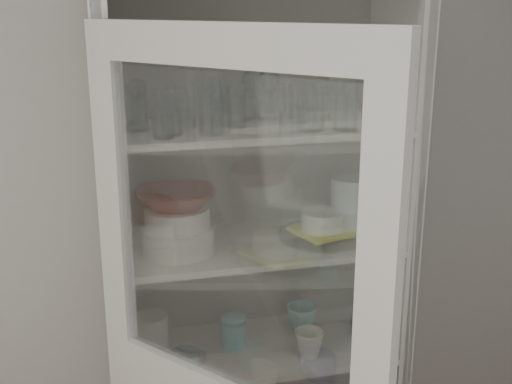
{
  "coord_description": "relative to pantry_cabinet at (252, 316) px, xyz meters",
  "views": [
    {
      "loc": [
        -0.3,
        -0.73,
        2.04
      ],
      "look_at": [
        0.2,
        1.27,
        1.43
      ],
      "focal_mm": 45.0,
      "sensor_mm": 36.0,
      "label": 1
    }
  ],
  "objects": [
    {
      "name": "tumbler_2",
      "position": [
        -0.14,
        -0.19,
        0.78
      ],
      "size": [
        0.08,
        0.08,
        0.12
      ],
      "primitive_type": "cylinder",
      "rotation": [
        0.0,
        0.0,
        0.43
      ],
      "color": "silver",
      "rests_on": "shelf_glass"
    },
    {
      "name": "plate_stack_front",
      "position": [
        -0.27,
        -0.1,
        0.36
      ],
      "size": [
        0.24,
        0.24,
        0.08
      ],
      "primitive_type": "cylinder",
      "color": "white",
      "rests_on": "shelf_plates"
    },
    {
      "name": "tumbler_8",
      "position": [
        -0.23,
        -0.07,
        0.79
      ],
      "size": [
        0.09,
        0.09,
        0.14
      ],
      "primitive_type": "cylinder",
      "rotation": [
        0.0,
        0.0,
        -0.4
      ],
      "color": "silver",
      "rests_on": "shelf_glass"
    },
    {
      "name": "pantry_cabinet",
      "position": [
        0.0,
        0.0,
        0.0
      ],
      "size": [
        1.0,
        0.45,
        2.1
      ],
      "color": "silver",
      "rests_on": "floor"
    },
    {
      "name": "tumbler_4",
      "position": [
        0.14,
        -0.2,
        0.8
      ],
      "size": [
        0.08,
        0.08,
        0.16
      ],
      "primitive_type": "cylinder",
      "rotation": [
        0.0,
        0.0,
        -0.08
      ],
      "color": "silver",
      "rests_on": "shelf_glass"
    },
    {
      "name": "mug_blue",
      "position": [
        0.41,
        -0.11,
        -0.03
      ],
      "size": [
        0.15,
        0.15,
        0.1
      ],
      "primitive_type": "imported",
      "rotation": [
        0.0,
        0.0,
        -0.19
      ],
      "color": "#1026A3",
      "rests_on": "shelf_mugs"
    },
    {
      "name": "goblet_1",
      "position": [
        0.06,
        0.01,
        0.81
      ],
      "size": [
        0.08,
        0.08,
        0.19
      ],
      "primitive_type": null,
      "color": "silver",
      "rests_on": "shelf_glass"
    },
    {
      "name": "white_ramekin",
      "position": [
        0.23,
        -0.09,
        0.38
      ],
      "size": [
        0.18,
        0.18,
        0.06
      ],
      "primitive_type": "cylinder",
      "rotation": [
        0.0,
        0.0,
        0.26
      ],
      "color": "white",
      "rests_on": "yellow_trivet"
    },
    {
      "name": "tumbler_7",
      "position": [
        -0.38,
        -0.08,
        0.79
      ],
      "size": [
        0.09,
        0.09,
        0.14
      ],
      "primitive_type": "cylinder",
      "rotation": [
        0.0,
        0.0,
        0.38
      ],
      "color": "silver",
      "rests_on": "shelf_glass"
    },
    {
      "name": "tumbler_6",
      "position": [
        0.24,
        -0.23,
        0.8
      ],
      "size": [
        0.09,
        0.09,
        0.15
      ],
      "primitive_type": "cylinder",
      "rotation": [
        0.0,
        0.0,
        -0.16
      ],
      "color": "silver",
      "rests_on": "shelf_glass"
    },
    {
      "name": "wall_back",
      "position": [
        -0.2,
        0.16,
        0.36
      ],
      "size": [
        3.6,
        0.02,
        2.6
      ],
      "primitive_type": "cube",
      "color": "#B9B7B4",
      "rests_on": "ground"
    },
    {
      "name": "measuring_cups",
      "position": [
        -0.26,
        -0.13,
        -0.06
      ],
      "size": [
        0.1,
        0.1,
        0.04
      ],
      "primitive_type": "cylinder",
      "color": "#AFB0C2",
      "rests_on": "shelf_mugs"
    },
    {
      "name": "goblet_3",
      "position": [
        0.25,
        0.01,
        0.8
      ],
      "size": [
        0.07,
        0.07,
        0.15
      ],
      "primitive_type": null,
      "color": "silver",
      "rests_on": "shelf_glass"
    },
    {
      "name": "terracotta_bowl",
      "position": [
        -0.27,
        -0.1,
        0.5
      ],
      "size": [
        0.29,
        0.29,
        0.06
      ],
      "primitive_type": "imported",
      "rotation": [
        0.0,
        0.0,
        -0.15
      ],
      "color": "maroon",
      "rests_on": "cream_bowl"
    },
    {
      "name": "tumbler_10",
      "position": [
        -0.07,
        -0.09,
        0.78
      ],
      "size": [
        0.07,
        0.07,
        0.12
      ],
      "primitive_type": "cylinder",
      "rotation": [
        0.0,
        0.0,
        0.24
      ],
      "color": "silver",
      "rests_on": "shelf_glass"
    },
    {
      "name": "tumbler_12",
      "position": [
        -0.28,
        -0.16,
        0.79
      ],
      "size": [
        0.06,
        0.06,
        0.13
      ],
      "primitive_type": "cylinder",
      "color": "silver",
      "rests_on": "shelf_glass"
    },
    {
      "name": "tumbler_1",
      "position": [
        -0.17,
        -0.19,
        0.8
      ],
      "size": [
        0.1,
        0.1,
        0.16
      ],
      "primitive_type": "cylinder",
      "rotation": [
        0.0,
        0.0,
        -0.3
      ],
      "color": "silver",
      "rests_on": "shelf_glass"
    },
    {
      "name": "teal_jar",
      "position": [
        -0.08,
        -0.05,
        -0.02
      ],
      "size": [
        0.09,
        0.09,
        0.11
      ],
      "color": "teal",
      "rests_on": "shelf_mugs"
    },
    {
      "name": "tumbler_3",
      "position": [
        0.07,
        -0.2,
        0.79
      ],
      "size": [
        0.09,
        0.09,
        0.14
      ],
      "primitive_type": "cylinder",
      "rotation": [
        0.0,
        0.0,
        0.43
      ],
      "color": "silver",
      "rests_on": "shelf_glass"
    },
    {
      "name": "tumbler_0",
      "position": [
        -0.31,
        -0.21,
        0.79
      ],
      "size": [
        0.07,
        0.07,
        0.13
      ],
      "primitive_type": "cylinder",
      "rotation": [
        0.0,
        0.0,
        -0.1
      ],
      "color": "silver",
      "rests_on": "shelf_glass"
    },
    {
      "name": "glass_platter",
      "position": [
        0.23,
        -0.09,
        0.33
      ],
      "size": [
        0.32,
        0.32,
        0.02
      ],
      "primitive_type": "cylinder",
      "rotation": [
        0.0,
        0.0,
        -0.06
      ],
      "color": "silver",
      "rests_on": "shelf_plates"
    },
    {
      "name": "grey_bowl_stack",
      "position": [
        0.34,
        -0.07,
        0.42
      ],
      "size": [
        0.14,
        0.14,
        0.2
      ],
      "primitive_type": "cylinder",
      "color": "#AFBFBF",
      "rests_on": "shelf_plates"
    },
    {
      "name": "goblet_0",
      "position": [
        -0.37,
        0.05,
        0.8
      ],
      "size": [
        0.07,
        0.07,
        0.16
      ],
      "primitive_type": null,
      "color": "silver",
      "rests_on": "shelf_glass"
    },
    {
      "name": "goblet_2",
      "position": [
        0.02,
        0.03,
        0.82
      ],
      "size": [
        0.09,
        0.09,
        0.19
      ],
      "primitive_type": null,
      "color": "silver",
      "rests_on": "shelf_glass"
    },
    {
      "name": "plate_stack_back",
      "position": [
        -0.25,
        0.02,
        0.35
      ],
      "size": [
        0.22,
        0.22,
        0.06
      ],
      "primitive_type": "cylinder",
      "color": "white",
      "rests_on": "shelf_plates"
    },
    {
      "name": "tumbler_5",
      "position": [
        0.37,
        -0.19,
        0.79
      ],
      "size": [
        0.09,
        0.09,
        0.14
      ],
      "primitive_type": "cylinder",
      "rotation": [
        0.0,
        0.0,
        0.41
      ],
      "color": "silver",
      "rests_on": "shelf_glass"
    },
    {
      "name": "mug_teal",
      "position": [
        0.19,
        -0.02,
        -0.03
      ],
      "size": [
        0.14,
        0.14,
        0.11
      ],
      "primitive_type": "imported",
      "rotation": [
        0.0,
        0.0,
        -0.28
      ],
      "color": "teal",
      "rests_on": "shelf_mugs"
    },
    {
      "name": "tumbler_11",
      "position": [
        0.14,
        -0.08,
        0.78
      ],
      "size": [
        0.08,
        0.08,
        0.12
      ],
      "primitive_type": "cylinder",
      "rotation": [
        0.0,
        0.0,
        0.3
      ],
      "color": "silver",
      "rests_on": "shelf_glass"
    },
    {
      "name": "yellow_trivet",
      "position": [
        0.23,
        -0.09,
        0.34
      ],
      "size": [
        0.23,
        0.23,
        0.01
      ],
      "primitive_type": "cube",
      "rotation": [
        0.0,
        0.0,
        0.31
      ],
      "color": "yellow",
      "rests_on": "glass_platter"
    },
    {
      "name": "mug_white",
      "position": [
        0.16,
        -0.19,
        -0.03
      ],
      "size": [
        0.12,
        0.12,
        0.1
      ],
      "primitive_type": "imported",
      "rotation": [
        0.0,
        0.0,
        0.21
      ],
      "color": "white",
      "rests_on": "shelf_mugs"
    },
    {
      "name": "tumbler_9",
      "position": [
        -0.11,
        -0.06,
        0.79
      ],
      "size": [
        0.08,
        0.08,
        0.14
      ],
      "primitive_type": "cylinder",
      "rotation": [
        0.0,
        0.0,
        0.18
      ],
      "color": "silver",
      "rests_on": "shelf_glass"
    },
    {
      "name": "white_canister",
      "position": [
        -0.36,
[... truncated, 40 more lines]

